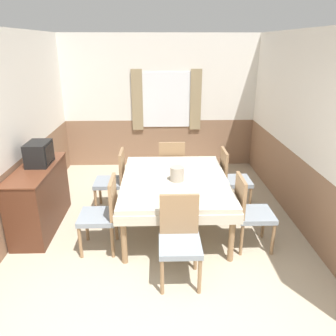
% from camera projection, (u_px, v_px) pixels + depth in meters
% --- Properties ---
extents(wall_back, '(4.20, 0.10, 2.60)m').
position_uv_depth(wall_back, '(160.00, 103.00, 6.52)').
color(wall_back, white).
rests_on(wall_back, ground_plane).
extents(wall_left, '(0.05, 4.95, 2.60)m').
position_uv_depth(wall_left, '(15.00, 133.00, 4.32)').
color(wall_left, white).
rests_on(wall_left, ground_plane).
extents(wall_right, '(0.05, 4.95, 2.60)m').
position_uv_depth(wall_right, '(303.00, 131.00, 4.43)').
color(wall_right, white).
rests_on(wall_right, ground_plane).
extents(dining_table, '(1.43, 1.83, 0.72)m').
position_uv_depth(dining_table, '(175.00, 185.00, 4.42)').
color(dining_table, beige).
rests_on(dining_table, ground_plane).
extents(chair_left_far, '(0.44, 0.44, 0.94)m').
position_uv_depth(chair_left_far, '(114.00, 179.00, 4.92)').
color(chair_left_far, '#93704C').
rests_on(chair_left_far, ground_plane).
extents(chair_head_near, '(0.44, 0.44, 0.94)m').
position_uv_depth(chair_head_near, '(180.00, 237.00, 3.44)').
color(chair_head_near, '#93704C').
rests_on(chair_head_near, ground_plane).
extents(chair_left_near, '(0.44, 0.44, 0.94)m').
position_uv_depth(chair_left_near, '(103.00, 212.00, 3.95)').
color(chair_left_near, '#93704C').
rests_on(chair_left_near, ground_plane).
extents(chair_head_window, '(0.44, 0.44, 0.94)m').
position_uv_depth(chair_head_window, '(172.00, 165.00, 5.48)').
color(chair_head_window, '#93704C').
rests_on(chair_head_window, ground_plane).
extents(chair_right_near, '(0.44, 0.44, 0.94)m').
position_uv_depth(chair_right_near, '(250.00, 210.00, 4.00)').
color(chair_right_near, '#93704C').
rests_on(chair_right_near, ground_plane).
extents(chair_right_far, '(0.44, 0.44, 0.94)m').
position_uv_depth(chair_right_far, '(232.00, 177.00, 4.97)').
color(chair_right_far, '#93704C').
rests_on(chair_right_far, ground_plane).
extents(sideboard, '(0.46, 1.32, 0.88)m').
position_uv_depth(sideboard, '(40.00, 197.00, 4.46)').
color(sideboard, '#4C2819').
rests_on(sideboard, ground_plane).
extents(tv, '(0.29, 0.41, 0.31)m').
position_uv_depth(tv, '(39.00, 153.00, 4.37)').
color(tv, black).
rests_on(tv, sideboard).
extents(vase, '(0.18, 0.18, 0.19)m').
position_uv_depth(vase, '(177.00, 174.00, 4.28)').
color(vase, '#A39989').
rests_on(vase, dining_table).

